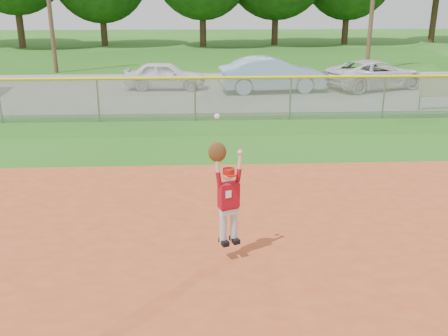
# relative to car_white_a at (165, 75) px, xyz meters

# --- Properties ---
(ground) EXTENTS (120.00, 120.00, 0.00)m
(ground) POSITION_rel_car_white_a_xyz_m (1.43, -16.23, -0.66)
(ground) COLOR #235914
(ground) RESTS_ON ground
(parking_strip) EXTENTS (44.00, 10.00, 0.03)m
(parking_strip) POSITION_rel_car_white_a_xyz_m (1.43, -0.23, -0.65)
(parking_strip) COLOR slate
(parking_strip) RESTS_ON ground
(car_white_a) EXTENTS (3.77, 1.62, 1.27)m
(car_white_a) POSITION_rel_car_white_a_xyz_m (0.00, 0.00, 0.00)
(car_white_a) COLOR white
(car_white_a) RESTS_ON parking_strip
(car_blue) EXTENTS (4.86, 2.13, 1.55)m
(car_blue) POSITION_rel_car_white_a_xyz_m (4.85, -0.95, 0.14)
(car_blue) COLOR #84A8C4
(car_blue) RESTS_ON parking_strip
(car_white_b) EXTENTS (5.23, 3.74, 1.32)m
(car_white_b) POSITION_rel_car_white_a_xyz_m (9.77, -0.38, 0.03)
(car_white_b) COLOR silver
(car_white_b) RESTS_ON parking_strip
(sponsor_sign) EXTENTS (1.61, 0.18, 1.43)m
(sponsor_sign) POSITION_rel_car_white_a_xyz_m (10.62, -5.05, 0.28)
(sponsor_sign) COLOR gray
(sponsor_sign) RESTS_ON ground
(outfield_fence) EXTENTS (40.06, 0.10, 1.55)m
(outfield_fence) POSITION_rel_car_white_a_xyz_m (1.43, -6.23, 0.22)
(outfield_fence) COLOR gray
(outfield_fence) RESTS_ON ground
(ballplayer) EXTENTS (0.57, 0.32, 2.18)m
(ballplayer) POSITION_rel_car_white_a_xyz_m (2.00, -16.07, 0.52)
(ballplayer) COLOR silver
(ballplayer) RESTS_ON ground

